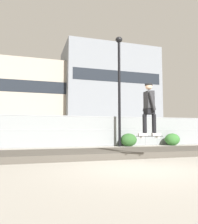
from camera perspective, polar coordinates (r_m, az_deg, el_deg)
The scene contains 12 objects.
ground_plane at distance 6.04m, azimuth 10.60°, elevation -13.88°, with size 120.00×120.00×0.00m, color #9E998E.
gravel_berm at distance 8.65m, azimuth 1.59°, elevation -10.43°, with size 17.69×2.45×0.22m, color #4C473F.
skateboard at distance 7.13m, azimuth 12.77°, elevation -6.08°, with size 0.82×0.29×0.07m.
skater at distance 7.17m, azimuth 12.63°, elevation 1.47°, with size 0.73×0.60×1.65m.
chain_fence at distance 13.44m, azimuth -5.29°, elevation -4.86°, with size 27.12×0.06×1.85m.
street_lamp at distance 14.10m, azimuth 5.17°, elevation 8.78°, with size 0.44×0.44×6.85m.
parked_car_near at distance 15.15m, azimuth -15.15°, elevation -5.06°, with size 4.55×2.26×1.66m.
parked_car_mid at distance 16.51m, azimuth 5.22°, elevation -5.16°, with size 4.51×2.16×1.66m.
library_building at distance 54.87m, azimuth -22.98°, elevation 2.99°, with size 30.46×14.43×15.94m.
office_block at distance 54.75m, azimuth 2.51°, elevation 5.05°, with size 21.94×12.72×20.50m.
shrub_left at distance 13.93m, azimuth 7.57°, elevation -7.05°, with size 1.02×0.83×0.79m.
shrub_center at distance 15.42m, azimuth 18.17°, elevation -6.65°, with size 1.01×0.82×0.78m.
Camera 1 is at (-2.76, -5.29, 0.97)m, focal length 35.89 mm.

